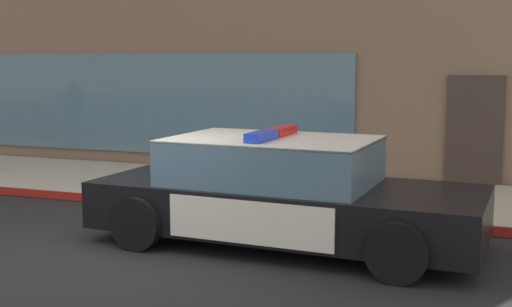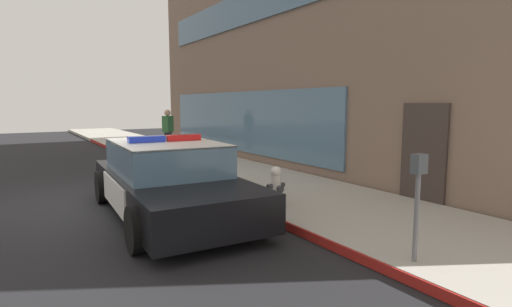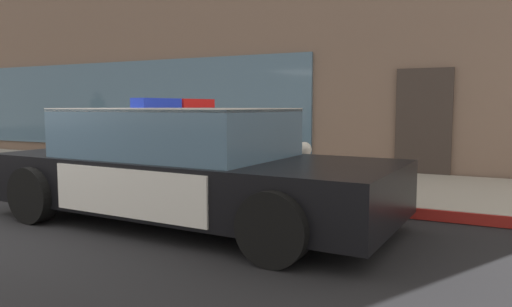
% 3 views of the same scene
% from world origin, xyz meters
% --- Properties ---
extents(ground, '(48.00, 48.00, 0.00)m').
position_xyz_m(ground, '(0.00, 0.00, 0.00)').
color(ground, black).
extents(sidewalk, '(48.00, 3.18, 0.15)m').
position_xyz_m(sidewalk, '(0.00, 4.00, 0.07)').
color(sidewalk, '#A39E93').
rests_on(sidewalk, ground).
extents(curb_red_paint, '(28.80, 0.04, 0.14)m').
position_xyz_m(curb_red_paint, '(0.00, 2.39, 0.08)').
color(curb_red_paint, maroon).
rests_on(curb_red_paint, ground).
extents(storefront_building, '(18.18, 9.28, 7.34)m').
position_xyz_m(storefront_building, '(-1.46, 10.23, 3.67)').
color(storefront_building, '#7A6051').
rests_on(storefront_building, ground).
extents(police_cruiser, '(5.02, 2.36, 1.49)m').
position_xyz_m(police_cruiser, '(1.83, 1.07, 0.68)').
color(police_cruiser, black).
rests_on(police_cruiser, ground).
extents(fire_hydrant, '(0.34, 0.39, 0.73)m').
position_xyz_m(fire_hydrant, '(2.65, 2.95, 0.50)').
color(fire_hydrant, silver).
rests_on(fire_hydrant, sidewalk).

